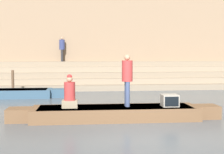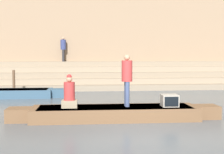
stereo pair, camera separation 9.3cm
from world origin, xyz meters
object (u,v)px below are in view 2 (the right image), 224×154
(person_standing, at_px, (127,77))
(person_rowing, at_px, (69,94))
(person_on_steps, at_px, (63,47))
(moored_boat_shore, at_px, (1,93))
(tv_set, at_px, (170,101))
(rowboat_main, at_px, (115,113))
(mooring_post, at_px, (14,83))

(person_standing, relative_size, person_rowing, 1.59)
(person_rowing, height_order, person_on_steps, person_on_steps)
(person_rowing, distance_m, moored_boat_shore, 6.82)
(moored_boat_shore, distance_m, person_on_steps, 6.40)
(moored_boat_shore, bearing_deg, tv_set, -43.21)
(person_rowing, bearing_deg, person_standing, 9.35)
(person_standing, bearing_deg, rowboat_main, -165.56)
(rowboat_main, distance_m, tv_set, 1.86)
(mooring_post, bearing_deg, person_standing, -51.96)
(person_rowing, distance_m, person_on_steps, 11.17)
(person_rowing, height_order, mooring_post, person_rowing)
(person_standing, bearing_deg, person_on_steps, 110.78)
(person_standing, bearing_deg, tv_set, -0.44)
(mooring_post, bearing_deg, person_rowing, -64.03)
(person_standing, distance_m, mooring_post, 8.42)
(rowboat_main, relative_size, mooring_post, 5.29)
(rowboat_main, distance_m, moored_boat_shore, 7.67)
(person_rowing, bearing_deg, mooring_post, 122.24)
(rowboat_main, height_order, person_rowing, person_rowing)
(person_rowing, height_order, moored_boat_shore, person_rowing)
(tv_set, xyz_separation_m, mooring_post, (-6.58, 6.77, 0.03))
(person_standing, xyz_separation_m, mooring_post, (-5.17, 6.61, -0.77))
(rowboat_main, xyz_separation_m, tv_set, (1.82, -0.10, 0.40))
(moored_boat_shore, xyz_separation_m, mooring_post, (0.40, 0.99, 0.44))
(rowboat_main, bearing_deg, mooring_post, 125.49)
(person_rowing, distance_m, tv_set, 3.33)
(rowboat_main, relative_size, person_standing, 4.06)
(person_standing, relative_size, mooring_post, 1.30)
(rowboat_main, bearing_deg, person_rowing, -178.41)
(person_standing, xyz_separation_m, person_on_steps, (-2.84, 10.89, 1.19))
(rowboat_main, bearing_deg, person_standing, 8.22)
(moored_boat_shore, bearing_deg, person_on_steps, 59.09)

